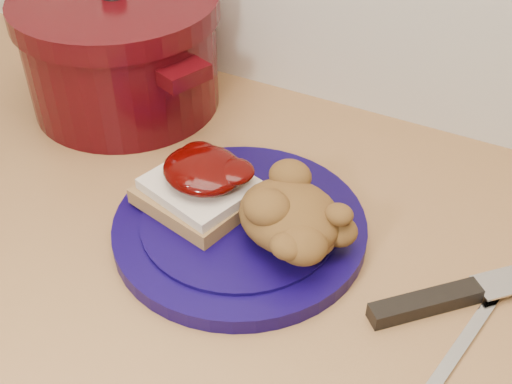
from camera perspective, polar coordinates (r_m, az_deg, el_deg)
The scene contains 7 objects.
plate at distance 0.72m, azimuth -1.44°, elevation -3.14°, with size 0.28×0.28×0.02m, color #0C043A.
sandwich at distance 0.72m, azimuth -4.96°, elevation 0.74°, with size 0.14×0.13×0.06m.
stuffing_mound at distance 0.67m, azimuth 3.01°, elevation -2.16°, with size 0.12×0.10×0.06m, color brown.
chef_knife at distance 0.69m, azimuth 17.93°, elevation -8.56°, with size 0.24×0.24×0.02m.
butter_knife at distance 0.66m, azimuth 18.42°, elevation -11.84°, with size 0.16×0.01×0.00m, color silver.
dutch_oven at distance 0.93m, azimuth -11.87°, elevation 12.16°, with size 0.36×0.36×0.18m.
pepper_grinder at distance 1.00m, azimuth -11.44°, elevation 13.12°, with size 0.06×0.06×0.12m.
Camera 1 is at (0.21, 1.03, 1.40)m, focal length 45.00 mm.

